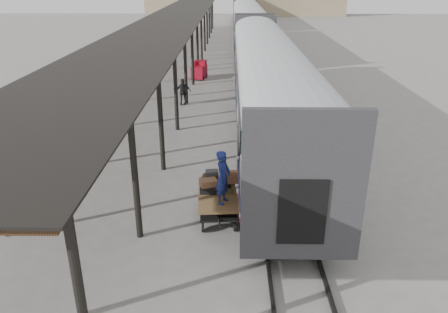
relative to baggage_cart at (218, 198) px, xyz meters
The scene contains 9 objects.
ground 1.39m from the baggage_cart, 144.76° to the left, with size 160.00×160.00×0.00m, color slate.
train 34.63m from the baggage_cart, 86.37° to the left, with size 3.45×76.01×4.01m.
canopy 25.32m from the baggage_cart, 100.11° to the left, with size 4.90×64.30×4.15m.
rails 34.78m from the baggage_cart, 86.38° to the left, with size 1.54×150.00×0.12m.
baggage_cart is the anchor object (origin of this frame).
suitcase_stack 0.53m from the baggage_cart, 112.14° to the left, with size 1.17×1.14×0.57m.
luggage_tug 20.75m from the baggage_cart, 95.60° to the left, with size 1.21×1.67×1.34m.
porter 1.27m from the baggage_cart, 73.39° to the right, with size 0.63×0.41×1.73m, color navy.
pedestrian 13.57m from the baggage_cart, 100.67° to the left, with size 0.96×0.40×1.64m, color black.
Camera 1 is at (1.43, -13.41, 7.46)m, focal length 35.00 mm.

